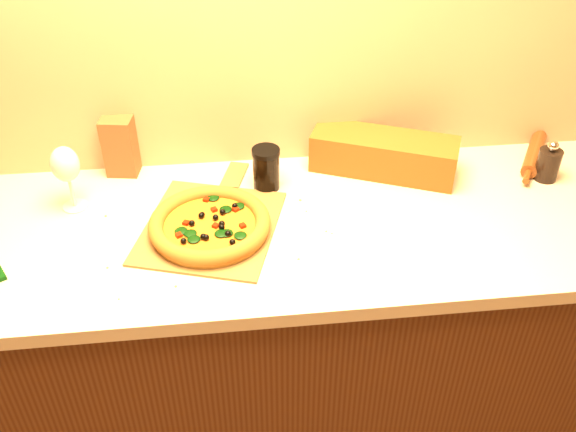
# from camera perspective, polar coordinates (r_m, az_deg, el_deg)

# --- Properties ---
(cabinet) EXTENTS (2.80, 0.65, 0.86)m
(cabinet) POSITION_cam_1_polar(r_m,az_deg,el_deg) (2.04, -2.23, -11.22)
(cabinet) COLOR #45200E
(cabinet) RESTS_ON ground
(countertop) EXTENTS (2.84, 0.68, 0.04)m
(countertop) POSITION_cam_1_polar(r_m,az_deg,el_deg) (1.73, -2.58, -1.28)
(countertop) COLOR beige
(countertop) RESTS_ON cabinet
(pizza_peel) EXTENTS (0.43, 0.54, 0.01)m
(pizza_peel) POSITION_cam_1_polar(r_m,az_deg,el_deg) (1.72, -6.77, -0.69)
(pizza_peel) COLOR brown
(pizza_peel) RESTS_ON countertop
(pizza) EXTENTS (0.32, 0.32, 0.05)m
(pizza) POSITION_cam_1_polar(r_m,az_deg,el_deg) (1.68, -6.97, -0.76)
(pizza) COLOR #C28430
(pizza) RESTS_ON pizza_peel
(pepper_grinder) EXTENTS (0.07, 0.07, 0.13)m
(pepper_grinder) POSITION_cam_1_polar(r_m,az_deg,el_deg) (2.01, 22.13, 4.34)
(pepper_grinder) COLOR black
(pepper_grinder) RESTS_ON countertop
(rolling_pin) EXTENTS (0.19, 0.30, 0.05)m
(rolling_pin) POSITION_cam_1_polar(r_m,az_deg,el_deg) (2.11, 21.04, 5.20)
(rolling_pin) COLOR #592F0F
(rolling_pin) RESTS_ON countertop
(bread_bag) EXTENTS (0.44, 0.29, 0.12)m
(bread_bag) POSITION_cam_1_polar(r_m,az_deg,el_deg) (1.92, 8.50, 5.47)
(bread_bag) COLOR brown
(bread_bag) RESTS_ON countertop
(wine_glass) EXTENTS (0.08, 0.08, 0.19)m
(wine_glass) POSITION_cam_1_polar(r_m,az_deg,el_deg) (1.80, -19.18, 4.23)
(wine_glass) COLOR silver
(wine_glass) RESTS_ON countertop
(paper_bag) EXTENTS (0.10, 0.08, 0.18)m
(paper_bag) POSITION_cam_1_polar(r_m,az_deg,el_deg) (1.94, -14.68, 6.03)
(paper_bag) COLOR brown
(paper_bag) RESTS_ON countertop
(dark_jar) EXTENTS (0.08, 0.08, 0.13)m
(dark_jar) POSITION_cam_1_polar(r_m,az_deg,el_deg) (1.82, -1.96, 4.24)
(dark_jar) COLOR black
(dark_jar) RESTS_ON countertop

